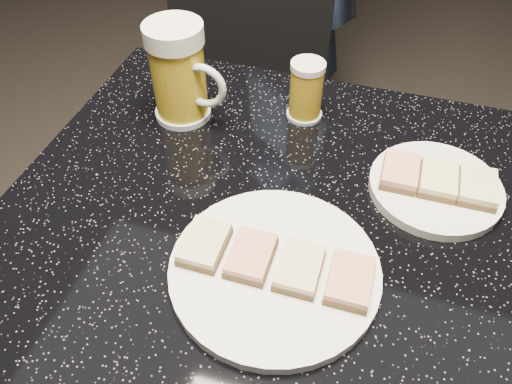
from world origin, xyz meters
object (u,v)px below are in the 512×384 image
at_px(beer_mug, 180,73).
at_px(chair, 240,105).
at_px(plate_small, 435,188).
at_px(table, 256,312).
at_px(beer_tumbler, 306,91).
at_px(plate_large, 275,270).

xyz_separation_m(beer_mug, chair, (-0.04, 0.37, -0.33)).
xyz_separation_m(plate_small, table, (-0.22, -0.12, -0.25)).
bearing_deg(beer_tumbler, table, -92.42).
height_order(plate_small, beer_tumbler, beer_tumbler).
distance_m(plate_large, table, 0.27).
bearing_deg(chair, beer_tumbler, -54.91).
bearing_deg(chair, beer_mug, -84.54).
relative_size(plate_small, chair, 0.21).
bearing_deg(table, chair, 111.09).
height_order(table, chair, chair).
relative_size(table, beer_tumbler, 7.65).
distance_m(table, beer_tumbler, 0.37).
bearing_deg(plate_large, beer_mug, 131.13).
bearing_deg(plate_large, beer_tumbler, 96.80).
bearing_deg(beer_mug, beer_tumbler, 16.56).
bearing_deg(plate_small, plate_large, -131.63).
height_order(plate_small, table, plate_small).
distance_m(table, chair, 0.59).
bearing_deg(beer_tumbler, plate_small, -28.20).
bearing_deg(plate_small, table, -151.66).
xyz_separation_m(plate_small, beer_mug, (-0.40, 0.06, 0.07)).
bearing_deg(table, beer_tumbler, 87.58).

